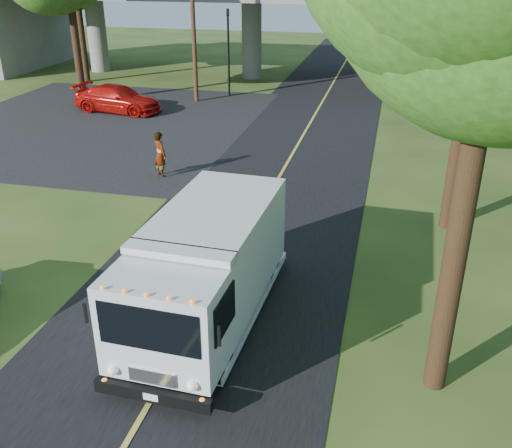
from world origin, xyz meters
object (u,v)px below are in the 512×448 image
(utility_pole, at_px, (193,22))
(red_sedan, at_px, (118,99))
(pedestrian, at_px, (160,154))
(step_van, at_px, (207,267))
(traffic_signal, at_px, (228,43))

(utility_pole, height_order, red_sedan, utility_pole)
(red_sedan, bearing_deg, pedestrian, -138.75)
(red_sedan, bearing_deg, step_van, -141.63)
(pedestrian, bearing_deg, red_sedan, -17.81)
(pedestrian, bearing_deg, step_van, 156.21)
(utility_pole, xyz_separation_m, step_van, (7.78, -21.91, -3.12))
(traffic_signal, height_order, utility_pole, utility_pole)
(traffic_signal, bearing_deg, pedestrian, -84.74)
(traffic_signal, bearing_deg, utility_pole, -126.87)
(utility_pole, relative_size, step_van, 1.37)
(utility_pole, relative_size, pedestrian, 4.93)
(utility_pole, height_order, step_van, utility_pole)
(step_van, xyz_separation_m, red_sedan, (-11.25, 18.44, -0.74))
(step_van, relative_size, pedestrian, 3.59)
(traffic_signal, height_order, step_van, traffic_signal)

